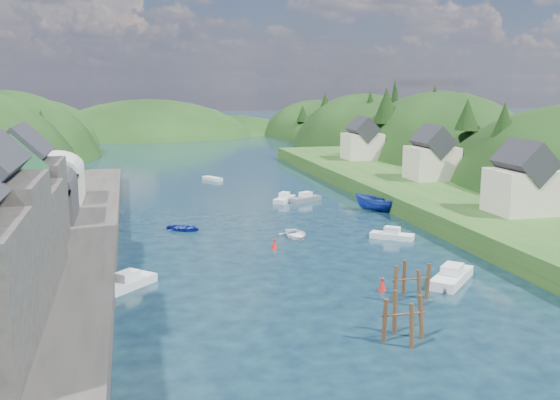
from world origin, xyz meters
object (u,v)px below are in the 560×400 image
object	(u,v)px
channel_buoy_near	(382,284)
channel_buoy_far	(274,244)
piling_cluster_far	(411,286)
piling_cluster_near	(403,322)

from	to	relation	value
channel_buoy_near	channel_buoy_far	xyz separation A→B (m)	(-5.77, 15.01, 0.00)
piling_cluster_far	channel_buoy_far	distance (m)	19.22
piling_cluster_near	channel_buoy_near	bearing A→B (deg)	74.71
piling_cluster_far	channel_buoy_near	xyz separation A→B (m)	(-1.26, 2.86, -0.71)
piling_cluster_near	channel_buoy_near	world-z (taller)	piling_cluster_near
piling_cluster_near	channel_buoy_far	xyz separation A→B (m)	(-3.06, 24.95, -0.77)
piling_cluster_near	piling_cluster_far	size ratio (longest dim) A/B	1.03
piling_cluster_near	piling_cluster_far	bearing A→B (deg)	60.69
piling_cluster_far	channel_buoy_near	distance (m)	3.20
piling_cluster_far	piling_cluster_near	bearing A→B (deg)	-119.31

